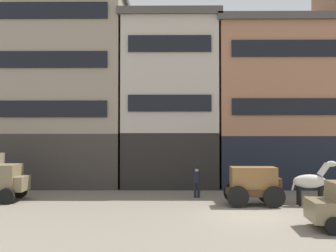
{
  "coord_description": "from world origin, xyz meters",
  "views": [
    {
      "loc": [
        -3.7,
        -16.55,
        3.64
      ],
      "look_at": [
        -3.86,
        2.2,
        4.1
      ],
      "focal_mm": 39.32,
      "sensor_mm": 36.0,
      "label": 1
    }
  ],
  "objects": [
    {
      "name": "cargo_wagon",
      "position": [
        0.59,
        2.52,
        1.15
      ],
      "size": [
        2.93,
        1.56,
        1.98
      ],
      "color": "#3D2819",
      "rests_on": "ground_plane"
    },
    {
      "name": "building_center_right",
      "position": [
        3.83,
        11.0,
        5.92
      ],
      "size": [
        8.92,
        7.28,
        11.77
      ],
      "color": "black",
      "rests_on": "ground_plane"
    },
    {
      "name": "building_center_left",
      "position": [
        -3.8,
        11.0,
        6.11
      ],
      "size": [
        7.04,
        7.28,
        12.15
      ],
      "color": "black",
      "rests_on": "ground_plane"
    },
    {
      "name": "ground_plane",
      "position": [
        0.0,
        0.0,
        0.0
      ],
      "size": [
        120.0,
        120.0,
        0.0
      ],
      "primitive_type": "plane",
      "color": "slate"
    },
    {
      "name": "pedestrian_officer",
      "position": [
        -2.21,
        4.85,
        0.98
      ],
      "size": [
        0.5,
        0.5,
        1.79
      ],
      "color": "black",
      "rests_on": "ground_plane"
    },
    {
      "name": "building_far_left",
      "position": [
        -11.6,
        11.0,
        7.06
      ],
      "size": [
        9.27,
        7.28,
        14.05
      ],
      "color": "#38332D",
      "rests_on": "ground_plane"
    },
    {
      "name": "draft_horse",
      "position": [
        3.54,
        2.52,
        1.27
      ],
      "size": [
        2.35,
        0.64,
        2.3
      ],
      "color": "beige",
      "rests_on": "ground_plane"
    }
  ]
}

